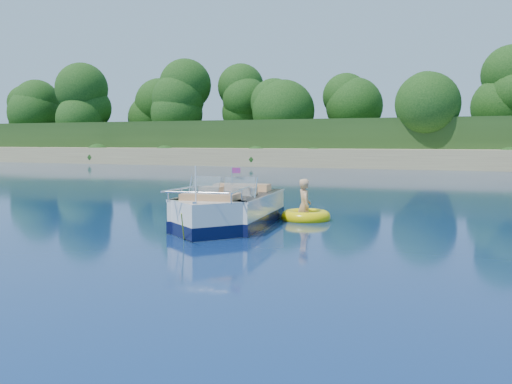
% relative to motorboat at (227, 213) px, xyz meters
% --- Properties ---
extents(ground, '(160.00, 160.00, 0.00)m').
position_rel_motorboat_xyz_m(ground, '(0.53, -3.31, -0.35)').
color(ground, '#091642').
rests_on(ground, ground).
extents(shoreline, '(170.00, 59.00, 6.00)m').
position_rel_motorboat_xyz_m(shoreline, '(0.53, 60.46, 0.62)').
color(shoreline, '#947D56').
rests_on(shoreline, ground).
extents(treeline, '(150.00, 7.12, 8.19)m').
position_rel_motorboat_xyz_m(treeline, '(0.57, 37.70, 5.20)').
color(treeline, black).
rests_on(treeline, ground).
extents(motorboat, '(2.38, 5.44, 1.82)m').
position_rel_motorboat_xyz_m(motorboat, '(0.00, 0.00, 0.00)').
color(motorboat, white).
rests_on(motorboat, ground).
extents(tow_tube, '(1.52, 1.52, 0.35)m').
position_rel_motorboat_xyz_m(tow_tube, '(1.44, 1.93, -0.26)').
color(tow_tube, yellow).
rests_on(tow_tube, ground).
extents(boy, '(0.74, 0.88, 1.60)m').
position_rel_motorboat_xyz_m(boy, '(1.40, 1.92, -0.35)').
color(boy, tan).
rests_on(boy, ground).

